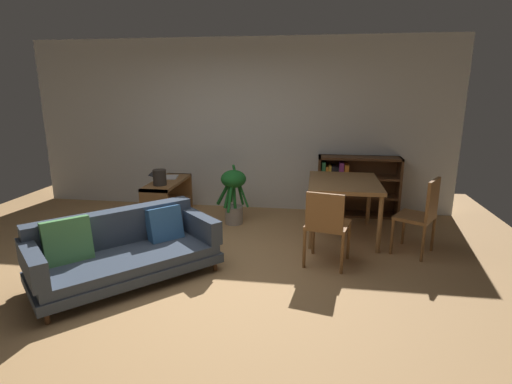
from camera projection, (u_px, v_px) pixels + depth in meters
ground_plane at (190, 278)px, 4.20m from camera, size 8.16×8.16×0.00m
back_wall_panel at (238, 126)px, 6.44m from camera, size 6.80×0.10×2.70m
fabric_couch at (123, 249)px, 4.14m from camera, size 1.86×1.89×0.72m
media_console at (168, 202)px, 5.92m from camera, size 0.40×1.09×0.62m
open_laptop at (165, 176)px, 6.04m from camera, size 0.45×0.35×0.07m
desk_speaker at (160, 177)px, 5.56m from camera, size 0.18×0.18×0.22m
potted_floor_plant at (233, 191)px, 5.78m from camera, size 0.51×0.61×0.88m
dining_table at (344, 187)px, 5.25m from camera, size 0.91×1.17×0.76m
dining_chair_near at (422, 212)px, 4.69m from camera, size 0.56×0.58×0.93m
dining_chair_far at (327, 223)px, 4.37m from camera, size 0.54×0.55×0.87m
bookshelf at (351, 186)px, 6.22m from camera, size 1.24×0.33×0.93m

